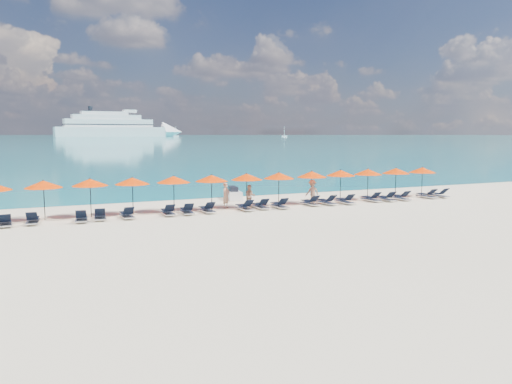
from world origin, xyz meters
name	(u,v)px	position (x,y,z in m)	size (l,w,h in m)	color
ground	(277,219)	(0.00, 0.00, 0.00)	(1400.00, 1400.00, 0.00)	beige
sea	(49,136)	(0.00, 660.00, 0.01)	(1600.00, 1300.00, 0.01)	#1FA9B2
cruise_ship	(122,128)	(79.25, 580.71, 10.80)	(150.46, 35.37, 41.50)	white
sailboat_near	(176,136)	(131.00, 532.58, 1.23)	(6.54, 2.18, 12.00)	white
sailboat_far	(284,136)	(243.26, 482.24, 1.20)	(6.36, 2.12, 11.66)	white
jetski	(233,194)	(0.67, 8.82, 0.38)	(1.39, 2.70, 0.92)	white
beachgoer_a	(226,195)	(-1.29, 4.90, 0.83)	(0.61, 0.40, 1.66)	tan
beachgoer_b	(250,196)	(0.29, 4.66, 0.74)	(0.72, 0.41, 1.47)	tan
beachgoer_c	(312,192)	(4.98, 4.66, 0.82)	(1.05, 0.49, 1.63)	tan
umbrella_1	(43,184)	(-12.15, 4.77, 2.02)	(2.10, 2.10, 2.28)	black
umbrella_2	(90,182)	(-9.67, 4.87, 2.02)	(2.10, 2.10, 2.28)	black
umbrella_3	(132,181)	(-7.27, 4.75, 2.02)	(2.10, 2.10, 2.28)	black
umbrella_4	(174,179)	(-4.77, 4.74, 2.02)	(2.10, 2.10, 2.28)	black
umbrella_5	(212,178)	(-2.37, 4.61, 2.02)	(2.10, 2.10, 2.28)	black
umbrella_6	(247,177)	(0.06, 4.68, 2.02)	(2.10, 2.10, 2.28)	black
umbrella_7	(279,176)	(2.37, 4.61, 2.02)	(2.10, 2.10, 2.28)	black
umbrella_8	(312,174)	(4.91, 4.63, 2.02)	(2.10, 2.10, 2.28)	black
umbrella_9	(341,173)	(7.38, 4.82, 2.02)	(2.10, 2.10, 2.28)	black
umbrella_10	(368,172)	(9.76, 4.85, 2.02)	(2.10, 2.10, 2.28)	black
umbrella_11	(396,171)	(12.30, 4.85, 2.02)	(2.10, 2.10, 2.28)	black
umbrella_12	(422,170)	(14.73, 4.72, 2.02)	(2.10, 2.10, 2.28)	black
lounger_1	(5,222)	(-14.09, 3.48, 0.24)	(0.74, 1.74, 0.66)	silver
lounger_2	(33,220)	(-12.77, 3.65, 0.24)	(0.75, 1.74, 0.66)	silver
lounger_3	(81,218)	(-10.33, 3.31, 0.24)	(0.79, 1.76, 0.66)	silver
lounger_4	(100,216)	(-9.31, 3.57, 0.24)	(0.79, 1.75, 0.66)	silver
lounger_5	(127,214)	(-7.85, 3.44, 0.24)	(0.68, 1.72, 0.66)	silver
lounger_6	(168,212)	(-5.46, 3.53, 0.24)	(0.66, 1.71, 0.66)	silver
lounger_7	(187,210)	(-4.30, 3.51, 0.24)	(0.75, 1.74, 0.66)	silver
lounger_8	(207,209)	(-3.03, 3.54, 0.24)	(0.68, 1.72, 0.66)	silver
lounger_9	(244,207)	(-0.60, 3.44, 0.24)	(0.74, 1.74, 0.66)	silver
lounger_10	(261,205)	(0.59, 3.62, 0.24)	(0.64, 1.71, 0.66)	silver
lounger_11	(279,205)	(1.82, 3.38, 0.24)	(0.65, 1.71, 0.66)	silver
lounger_12	(310,202)	(4.28, 3.68, 0.24)	(0.67, 1.72, 0.66)	silver
lounger_13	(327,201)	(5.49, 3.55, 0.24)	(0.76, 1.75, 0.66)	silver
lounger_14	(345,201)	(6.86, 3.39, 0.24)	(0.62, 1.70, 0.66)	silver
lounger_15	(371,198)	(9.22, 3.63, 0.24)	(0.64, 1.71, 0.66)	silver
lounger_16	(386,198)	(10.35, 3.40, 0.24)	(0.69, 1.73, 0.66)	silver
lounger_17	(401,197)	(11.61, 3.37, 0.24)	(0.66, 1.71, 0.66)	silver
lounger_18	(427,195)	(14.18, 3.53, 0.24)	(0.67, 1.72, 0.66)	silver
lounger_19	(438,194)	(15.25, 3.49, 0.24)	(0.77, 1.75, 0.66)	silver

